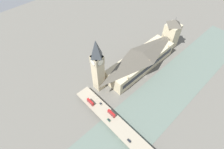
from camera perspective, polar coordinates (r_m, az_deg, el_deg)
name	(u,v)px	position (r m, az deg, el deg)	size (l,w,h in m)	color
ground_plane	(146,77)	(238.00, 10.95, -0.79)	(600.00, 600.00, 0.00)	#605E56
river_water	(167,92)	(229.13, 17.46, -5.44)	(55.40, 360.00, 0.30)	slate
parliament_hall	(141,60)	(238.98, 9.44, 4.66)	(29.12, 108.02, 27.80)	#C1B28E
clock_tower	(97,66)	(194.60, -4.77, 2.94)	(12.22, 12.22, 74.13)	#C1B28E
victoria_tower	(171,34)	(279.50, 18.81, 12.56)	(18.97, 18.97, 50.22)	#C1B28E
road_bridge	(124,132)	(189.26, 3.96, -18.18)	(142.80, 16.48, 5.89)	gray
double_decker_bus_lead	(90,102)	(202.14, -7.09, -8.88)	(10.10, 2.48, 5.05)	red
double_decker_bus_mid	(111,113)	(193.52, -0.19, -12.57)	(10.37, 2.52, 4.97)	red
car_northbound_mid	(101,104)	(202.32, -3.74, -9.49)	(3.82, 1.90, 1.36)	slate
car_northbound_tail	(129,141)	(184.48, 5.61, -20.72)	(4.24, 1.91, 1.26)	black
car_southbound_lead	(109,120)	(192.25, -1.07, -14.66)	(4.23, 1.87, 1.33)	#2D5638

